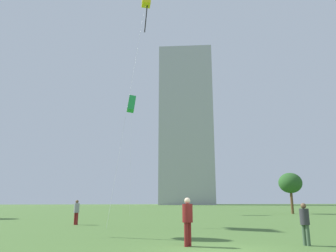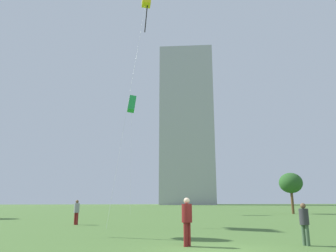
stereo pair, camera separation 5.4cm
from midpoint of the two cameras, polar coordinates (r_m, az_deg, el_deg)
name	(u,v)px [view 2 (the right image)]	position (r m, az deg, el deg)	size (l,w,h in m)	color
person_standing_2	(304,221)	(14.02, 23.20, -15.26)	(0.35, 0.35, 1.59)	#3F593F
person_standing_4	(77,210)	(24.68, -15.89, -14.25)	(0.38, 0.38, 1.72)	maroon
person_standing_5	(187,218)	(12.80, 3.51, -16.01)	(0.40, 0.40, 1.80)	maroon
kite_flying_1	(132,104)	(44.97, -6.43, 3.91)	(1.25, 3.52, 16.10)	silver
park_tree_1	(291,183)	(46.02, 21.04, -9.48)	(3.02, 3.02, 5.28)	brown
distant_highrise_0	(187,126)	(140.89, 3.40, -0.06)	(22.43, 20.66, 66.92)	#A8A8AD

